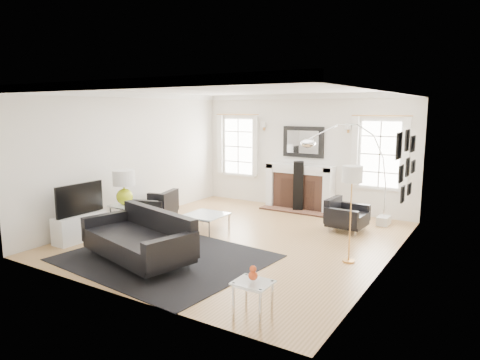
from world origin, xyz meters
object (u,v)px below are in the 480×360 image
Objects in this scene: armchair_left at (158,207)px; armchair_right at (345,216)px; gourd_lamp at (124,185)px; fireplace at (299,188)px; coffee_table at (206,216)px; arc_floor_lamp at (348,170)px; sofa at (141,240)px.

armchair_left is 1.23× the size of armchair_right.
gourd_lamp is (-3.75, -2.38, 0.65)m from armchair_right.
gourd_lamp is (-2.20, -3.59, 0.40)m from fireplace.
coffee_table is 3.07m from arc_floor_lamp.
fireplace is 2.85m from coffee_table.
fireplace is 3.46m from armchair_left.
gourd_lamp is at bearing -147.60° from armchair_right.
armchair_left is (-1.49, 2.00, -0.04)m from sofa.
armchair_right is (1.55, -1.21, -0.24)m from fireplace.
armchair_right is at bearing 22.06° from armchair_left.
sofa is at bearing -122.23° from armchair_right.
armchair_left is 4.13m from arc_floor_lamp.
gourd_lamp is at bearing -121.52° from fireplace.
arc_floor_lamp is at bearing 26.41° from armchair_left.
coffee_table is at bearing -141.99° from arc_floor_lamp.
coffee_table is 1.74m from gourd_lamp.
fireplace reaches higher than sofa.
armchair_left is at bearing -128.40° from fireplace.
armchair_left is 1.08m from gourd_lamp.
armchair_left is (-2.14, -2.70, -0.22)m from fireplace.
coffee_table is 0.34× the size of arc_floor_lamp.
gourd_lamp is at bearing -143.90° from arc_floor_lamp.
fireplace is 4.75m from sofa.
coffee_table is at bearing -107.15° from fireplace.
sofa is at bearing -97.91° from fireplace.
arc_floor_lamp is at bearing 36.10° from gourd_lamp.
arc_floor_lamp is at bearing 38.01° from coffee_table.
gourd_lamp is (-0.06, -0.88, 0.63)m from armchair_left.
armchair_left is 1.46× the size of gourd_lamp.
sofa is 4.13m from armchair_right.
armchair_right is (3.69, 1.50, -0.02)m from armchair_left.
armchair_right is 0.37× the size of arc_floor_lamp.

